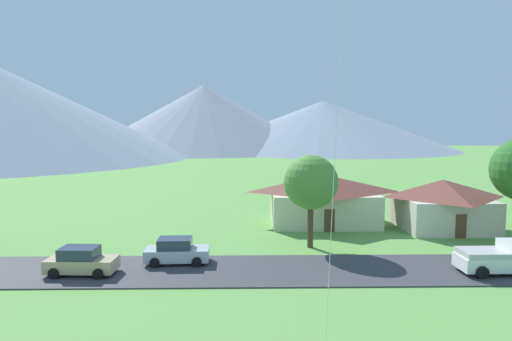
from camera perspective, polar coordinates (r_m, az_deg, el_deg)
The scene contains 9 objects.
road_strip at distance 28.93m, azimuth 0.40°, elevation -12.69°, with size 160.00×6.20×0.08m, color #38383D.
mountain_west_ridge at distance 170.97m, azimuth 8.59°, elevation 5.77°, with size 98.66×98.66×18.39m, color gray.
mountain_far_west_ridge at distance 166.90m, azimuth -6.69°, elevation 6.76°, with size 86.53×86.53×24.03m, color #8E939E.
house_leftmost at distance 42.07m, azimuth 8.66°, elevation -3.56°, with size 10.41×6.99×4.65m.
house_left_center at distance 43.18m, azimuth 22.85°, elevation -3.89°, with size 7.98×7.83×4.41m.
tree_center at distance 33.42m, azimuth 7.07°, elevation -1.54°, with size 4.10×4.10×7.05m.
parked_car_tan_west_end at distance 29.94m, azimuth -21.56°, elevation -10.81°, with size 4.28×2.23×1.68m.
parked_car_silver_mid_west at distance 30.47m, azimuth -10.17°, elevation -10.20°, with size 4.26×2.20×1.68m.
pickup_truck_white_west_side at distance 31.98m, azimuth 29.18°, elevation -9.73°, with size 5.23×2.38×1.99m.
Camera 1 is at (-0.68, -0.56, 9.24)m, focal length 31.08 mm.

